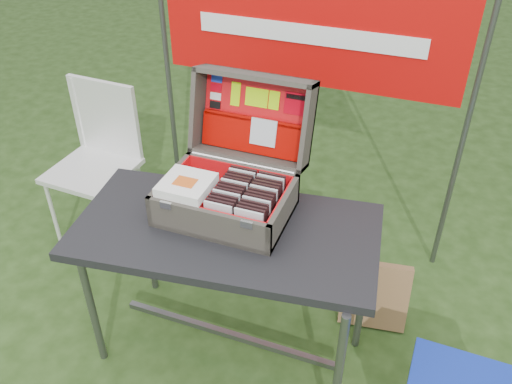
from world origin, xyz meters
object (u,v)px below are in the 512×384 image
at_px(suitcase, 230,158).
at_px(cardboard_box, 375,295).
at_px(chair, 92,172).
at_px(table, 229,295).

bearing_deg(suitcase, cardboard_box, 24.91).
relative_size(chair, cardboard_box, 2.71).
xyz_separation_m(suitcase, chair, (-1.06, 0.39, -0.56)).
xyz_separation_m(table, cardboard_box, (0.62, 0.45, -0.22)).
distance_m(table, suitcase, 0.67).
relative_size(suitcase, cardboard_box, 1.52).
distance_m(suitcase, cardboard_box, 1.13).
bearing_deg(chair, table, -23.24).
bearing_deg(cardboard_box, chair, 169.08).
relative_size(table, cardboard_box, 3.54).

